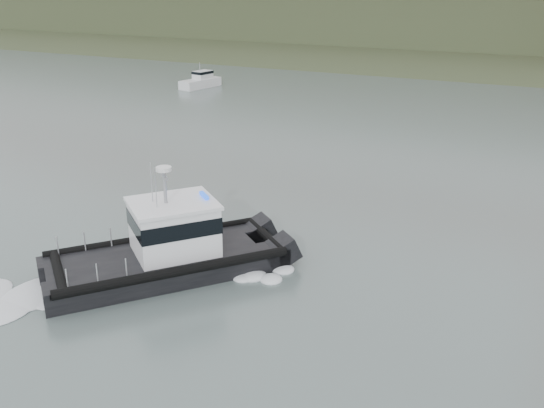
% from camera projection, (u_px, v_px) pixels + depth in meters
% --- Properties ---
extents(ground, '(400.00, 400.00, 0.00)m').
position_uv_depth(ground, '(216.00, 305.00, 28.44)').
color(ground, '#4A5855').
rests_on(ground, ground).
extents(headlands, '(500.00, 105.36, 27.12)m').
position_uv_depth(headlands, '(520.00, 14.00, 130.96)').
color(headlands, '#2E3D23').
rests_on(headlands, ground).
extents(patrol_boat, '(11.19, 12.29, 5.94)m').
position_uv_depth(patrol_boat, '(168.00, 246.00, 31.05)').
color(patrol_boat, black).
rests_on(patrol_boat, ground).
extents(motorboat, '(3.28, 6.70, 3.53)m').
position_uv_depth(motorboat, '(201.00, 81.00, 84.22)').
color(motorboat, silver).
rests_on(motorboat, ground).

